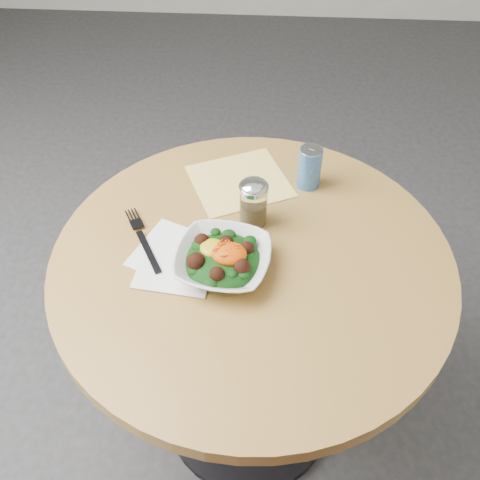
% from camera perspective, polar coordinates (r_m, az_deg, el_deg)
% --- Properties ---
extents(ground, '(6.00, 6.00, 0.00)m').
position_cam_1_polar(ground, '(1.82, 0.89, -17.75)').
color(ground, '#2D2D2F').
rests_on(ground, ground).
extents(table, '(0.90, 0.90, 0.75)m').
position_cam_1_polar(table, '(1.34, 1.16, -7.31)').
color(table, black).
rests_on(table, ground).
extents(cloth_napkin, '(0.30, 0.29, 0.00)m').
position_cam_1_polar(cloth_napkin, '(1.37, -0.02, 6.29)').
color(cloth_napkin, yellow).
rests_on(cloth_napkin, table).
extents(paper_napkins, '(0.21, 0.23, 0.00)m').
position_cam_1_polar(paper_napkins, '(1.19, -6.93, -1.95)').
color(paper_napkins, white).
rests_on(paper_napkins, table).
extents(salad_bowl, '(0.23, 0.23, 0.08)m').
position_cam_1_polar(salad_bowl, '(1.14, -1.83, -2.11)').
color(salad_bowl, silver).
rests_on(salad_bowl, table).
extents(fork, '(0.12, 0.20, 0.00)m').
position_cam_1_polar(fork, '(1.24, -10.38, 0.26)').
color(fork, black).
rests_on(fork, table).
extents(spice_shaker, '(0.07, 0.07, 0.12)m').
position_cam_1_polar(spice_shaker, '(1.23, 1.43, 4.00)').
color(spice_shaker, silver).
rests_on(spice_shaker, table).
extents(beverage_can, '(0.06, 0.06, 0.11)m').
position_cam_1_polar(beverage_can, '(1.34, 7.43, 7.70)').
color(beverage_can, '#0D3398').
rests_on(beverage_can, table).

